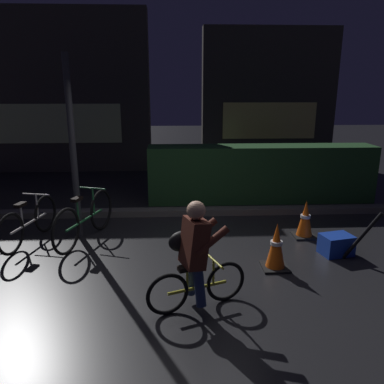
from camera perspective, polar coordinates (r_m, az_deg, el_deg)
The scene contains 13 objects.
ground_plane at distance 5.28m, azimuth -1.89°, elevation -11.26°, with size 40.00×40.00×0.00m, color black.
sidewalk_curb at distance 7.29m, azimuth -2.17°, elevation -3.03°, with size 12.00×0.24×0.12m, color #56544F.
hedge_row at distance 8.22m, azimuth 10.37°, elevation 2.78°, with size 4.80×0.70×1.20m, color #214723.
storefront_left at distance 11.71m, azimuth -20.24°, elevation 13.93°, with size 5.42×0.54×4.51m.
storefront_right at distance 12.27m, azimuth 11.51°, elevation 13.74°, with size 4.13×0.54×4.14m.
street_post at distance 6.19m, azimuth -17.62°, elevation 6.12°, with size 0.10×0.10×2.89m, color #2D2D33.
parked_bike_left_mid at distance 6.48m, azimuth -23.47°, elevation -4.22°, with size 0.48×1.55×0.73m.
parked_bike_center_left at distance 6.23m, azimuth -15.91°, elevation -3.94°, with size 0.61×1.68×0.81m.
traffic_cone_near at distance 5.23m, azimuth 12.64°, elevation -8.10°, with size 0.36×0.36×0.65m.
traffic_cone_far at distance 6.43m, azimuth 16.80°, elevation -4.02°, with size 0.36×0.36×0.62m.
blue_crate at distance 5.97m, azimuth 21.04°, elevation -7.46°, with size 0.44×0.32×0.30m, color #193DB7.
cyclist at distance 4.13m, azimuth 0.37°, elevation -9.54°, with size 1.13×0.51×1.25m.
closed_umbrella at distance 5.78m, azimuth 24.39°, elevation -6.10°, with size 0.05×0.05×0.85m, color black.
Camera 1 is at (-0.05, -4.71, 2.38)m, focal length 35.17 mm.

